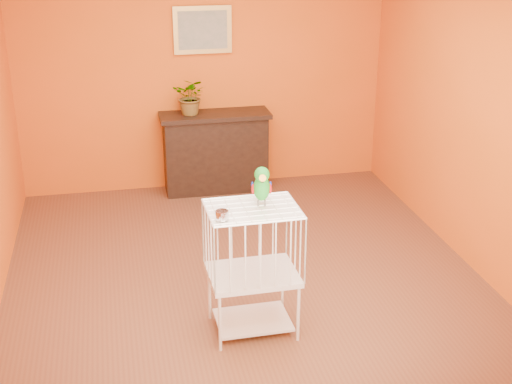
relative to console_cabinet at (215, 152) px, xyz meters
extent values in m
plane|color=brown|center=(-0.08, -2.04, -0.44)|extent=(4.50, 4.50, 0.00)
plane|color=#DB5714|center=(-0.08, 0.21, 0.86)|extent=(4.00, 0.00, 4.00)
plane|color=#DB5714|center=(-0.08, -4.29, 0.86)|extent=(4.00, 0.00, 4.00)
plane|color=#DB5714|center=(1.92, -2.04, 0.86)|extent=(0.00, 4.50, 4.50)
cube|color=black|center=(0.00, 0.00, -0.02)|extent=(1.12, 0.37, 0.84)
cube|color=black|center=(0.00, 0.00, 0.42)|extent=(1.19, 0.43, 0.05)
cube|color=black|center=(0.00, -0.16, -0.02)|extent=(0.78, 0.02, 0.42)
cube|color=#592019|center=(-0.23, -0.04, -0.12)|extent=(0.05, 0.17, 0.26)
cube|color=#354221|center=(-0.16, -0.04, -0.12)|extent=(0.05, 0.17, 0.26)
cube|color=#592019|center=(-0.07, -0.04, -0.12)|extent=(0.05, 0.17, 0.26)
cube|color=#354221|center=(0.02, -0.04, -0.12)|extent=(0.05, 0.17, 0.26)
cube|color=#592019|center=(0.11, -0.04, -0.12)|extent=(0.05, 0.17, 0.26)
imported|color=#26722D|center=(-0.25, -0.03, 0.60)|extent=(0.49, 0.51, 0.31)
cube|color=#C19645|center=(-0.08, 0.18, 1.31)|extent=(0.62, 0.03, 0.50)
cube|color=gray|center=(-0.08, 0.17, 1.31)|extent=(0.52, 0.01, 0.40)
cube|color=white|center=(-0.17, -2.87, -0.37)|extent=(0.55, 0.43, 0.02)
cube|color=white|center=(-0.17, -2.87, 0.02)|extent=(0.65, 0.51, 0.04)
cube|color=white|center=(-0.17, -2.87, 0.54)|extent=(0.65, 0.51, 0.01)
cylinder|color=white|center=(-0.46, -3.10, -0.22)|extent=(0.02, 0.02, 0.44)
cylinder|color=white|center=(0.12, -3.09, -0.22)|extent=(0.02, 0.02, 0.44)
cylinder|color=white|center=(-0.46, -2.66, -0.22)|extent=(0.02, 0.02, 0.44)
cylinder|color=white|center=(0.11, -2.65, -0.22)|extent=(0.02, 0.02, 0.44)
cylinder|color=silver|center=(-0.41, -3.03, 0.58)|extent=(0.09, 0.09, 0.06)
cylinder|color=#59544C|center=(-0.12, -2.83, 0.57)|extent=(0.01, 0.01, 0.04)
cylinder|color=#59544C|center=(-0.08, -2.84, 0.57)|extent=(0.01, 0.01, 0.04)
ellipsoid|color=#11832A|center=(-0.10, -2.84, 0.68)|extent=(0.14, 0.18, 0.22)
ellipsoid|color=#11832A|center=(-0.10, -2.87, 0.79)|extent=(0.12, 0.13, 0.11)
cone|color=orange|center=(-0.11, -2.92, 0.78)|extent=(0.06, 0.08, 0.07)
cone|color=black|center=(-0.11, -2.91, 0.76)|extent=(0.03, 0.03, 0.03)
sphere|color=black|center=(-0.14, -2.88, 0.81)|extent=(0.02, 0.02, 0.02)
sphere|color=black|center=(-0.07, -2.90, 0.81)|extent=(0.02, 0.02, 0.02)
ellipsoid|color=#A50C0C|center=(-0.16, -2.82, 0.67)|extent=(0.04, 0.07, 0.08)
ellipsoid|color=navy|center=(-0.04, -2.84, 0.67)|extent=(0.04, 0.07, 0.08)
cone|color=#11832A|center=(-0.09, -2.77, 0.61)|extent=(0.09, 0.16, 0.12)
camera|label=1|loc=(-1.09, -7.38, 2.52)|focal=50.00mm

